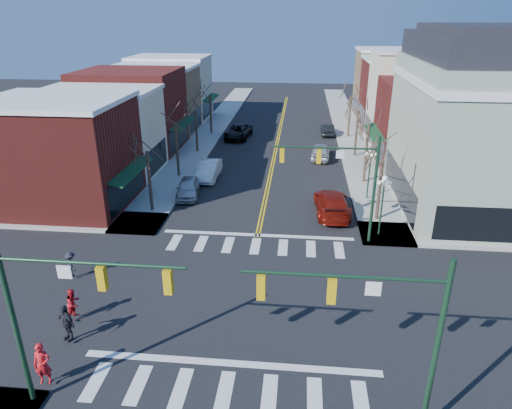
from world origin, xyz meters
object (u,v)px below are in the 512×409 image
(car_right_near, at_px, (332,203))
(car_right_far, at_px, (327,130))
(car_left_far, at_px, (238,132))
(pedestrian_dark_a, at_px, (66,323))
(lamppost_midblock, at_px, (370,165))
(pedestrian_dark_b, at_px, (71,264))
(pedestrian_red_a, at_px, (42,364))
(victorian_corner, at_px, (492,122))
(car_left_mid, at_px, (209,170))
(car_right_mid, at_px, (321,151))
(pedestrian_red_b, at_px, (74,304))
(car_left_near, at_px, (188,188))
(lamppost_corner, at_px, (383,196))

(car_right_near, distance_m, car_right_far, 24.04)
(car_left_far, relative_size, car_right_near, 0.96)
(car_left_far, height_order, pedestrian_dark_a, pedestrian_dark_a)
(lamppost_midblock, bearing_deg, pedestrian_dark_b, -143.06)
(car_left_far, relative_size, pedestrian_red_a, 2.99)
(victorian_corner, height_order, car_left_mid, victorian_corner)
(pedestrian_red_a, bearing_deg, lamppost_midblock, 45.76)
(car_left_mid, bearing_deg, car_right_near, -32.17)
(car_right_near, bearing_deg, car_right_mid, -91.56)
(pedestrian_red_b, height_order, pedestrian_dark_b, pedestrian_red_b)
(car_left_near, bearing_deg, pedestrian_dark_a, -101.57)
(car_right_far, height_order, pedestrian_dark_a, pedestrian_dark_a)
(lamppost_midblock, distance_m, car_right_mid, 11.67)
(car_right_near, relative_size, pedestrian_dark_b, 3.86)
(car_left_mid, bearing_deg, pedestrian_dark_b, -103.92)
(lamppost_midblock, bearing_deg, car_right_near, -134.43)
(victorian_corner, xyz_separation_m, car_right_mid, (-11.70, 11.46, -5.85))
(car_left_mid, relative_size, pedestrian_dark_b, 3.22)
(lamppost_midblock, xyz_separation_m, car_right_mid, (-3.40, 10.96, -2.15))
(car_right_far, bearing_deg, pedestrian_dark_a, 68.77)
(car_left_far, xyz_separation_m, pedestrian_dark_a, (-2.83, -37.31, 0.29))
(pedestrian_dark_a, bearing_deg, lamppost_corner, 66.72)
(lamppost_midblock, relative_size, car_left_far, 0.77)
(victorian_corner, height_order, pedestrian_red_a, victorian_corner)
(car_right_mid, bearing_deg, lamppost_midblock, 111.22)
(victorian_corner, bearing_deg, car_right_far, 116.18)
(lamppost_corner, height_order, car_left_near, lamppost_corner)
(pedestrian_red_a, bearing_deg, pedestrian_dark_b, 100.34)
(lamppost_corner, relative_size, car_left_far, 0.77)
(car_left_near, height_order, car_left_far, car_left_far)
(car_left_mid, relative_size, pedestrian_red_a, 2.59)
(car_left_near, distance_m, pedestrian_dark_a, 18.30)
(victorian_corner, distance_m, car_right_near, 12.96)
(pedestrian_red_a, height_order, pedestrian_red_b, pedestrian_red_a)
(pedestrian_dark_b, bearing_deg, lamppost_corner, -111.00)
(car_left_mid, distance_m, car_right_near, 12.74)
(lamppost_corner, relative_size, pedestrian_dark_a, 2.34)
(victorian_corner, xyz_separation_m, car_left_near, (-22.90, -0.18, -5.93))
(car_right_far, relative_size, pedestrian_red_a, 2.19)
(lamppost_corner, bearing_deg, car_left_near, 158.25)
(car_right_mid, relative_size, pedestrian_red_a, 2.52)
(lamppost_corner, bearing_deg, car_right_near, 131.12)
(car_left_mid, height_order, car_right_far, car_left_mid)
(car_left_mid, bearing_deg, car_right_far, 56.60)
(pedestrian_dark_a, bearing_deg, car_right_near, 79.62)
(pedestrian_dark_b, bearing_deg, pedestrian_red_b, 165.15)
(car_left_far, distance_m, pedestrian_dark_a, 37.42)
(victorian_corner, xyz_separation_m, car_right_near, (-11.30, -2.56, -5.80))
(car_right_mid, xyz_separation_m, pedestrian_dark_a, (-12.43, -29.89, 0.26))
(victorian_corner, bearing_deg, pedestrian_dark_a, -142.62)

